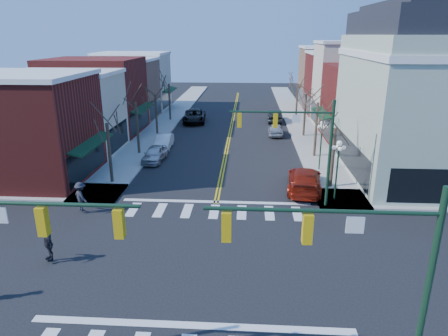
% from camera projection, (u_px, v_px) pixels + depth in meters
% --- Properties ---
extents(ground, '(160.00, 160.00, 0.00)m').
position_uv_depth(ground, '(204.00, 263.00, 20.26)').
color(ground, black).
rests_on(ground, ground).
extents(sidewalk_left, '(3.50, 70.00, 0.15)m').
position_uv_depth(sidewalk_left, '(138.00, 150.00, 39.68)').
color(sidewalk_left, '#9E9B93').
rests_on(sidewalk_left, ground).
extents(sidewalk_right, '(3.50, 70.00, 0.15)m').
position_uv_depth(sidewalk_right, '(316.00, 153.00, 38.66)').
color(sidewalk_right, '#9E9B93').
rests_on(sidewalk_right, ground).
extents(bldg_left_brick_a, '(10.00, 8.50, 8.00)m').
position_uv_depth(bldg_left_brick_a, '(22.00, 130.00, 31.02)').
color(bldg_left_brick_a, maroon).
rests_on(bldg_left_brick_a, ground).
extents(bldg_left_stucco_a, '(10.00, 7.00, 7.50)m').
position_uv_depth(bldg_left_stucco_a, '(66.00, 114.00, 38.43)').
color(bldg_left_stucco_a, beige).
rests_on(bldg_left_stucco_a, ground).
extents(bldg_left_brick_b, '(10.00, 9.00, 8.50)m').
position_uv_depth(bldg_left_brick_b, '(95.00, 97.00, 45.84)').
color(bldg_left_brick_b, maroon).
rests_on(bldg_left_brick_b, ground).
extents(bldg_left_tan, '(10.00, 7.50, 7.80)m').
position_uv_depth(bldg_left_tan, '(118.00, 90.00, 53.76)').
color(bldg_left_tan, '#A27559').
rests_on(bldg_left_tan, ground).
extents(bldg_left_stucco_b, '(10.00, 8.00, 8.20)m').
position_uv_depth(bldg_left_stucco_b, '(134.00, 82.00, 61.03)').
color(bldg_left_stucco_b, beige).
rests_on(bldg_left_stucco_b, ground).
extents(bldg_right_brick_a, '(10.00, 8.50, 8.00)m').
position_uv_depth(bldg_right_brick_a, '(374.00, 104.00, 42.46)').
color(bldg_right_brick_a, maroon).
rests_on(bldg_right_brick_a, ground).
extents(bldg_right_stucco, '(10.00, 7.00, 10.00)m').
position_uv_depth(bldg_right_stucco, '(357.00, 86.00, 49.48)').
color(bldg_right_stucco, beige).
rests_on(bldg_right_stucco, ground).
extents(bldg_right_brick_b, '(10.00, 8.00, 8.50)m').
position_uv_depth(bldg_right_brick_b, '(343.00, 85.00, 56.81)').
color(bldg_right_brick_b, maroon).
rests_on(bldg_right_brick_b, ground).
extents(bldg_right_tan, '(10.00, 8.00, 9.00)m').
position_uv_depth(bldg_right_tan, '(332.00, 77.00, 64.31)').
color(bldg_right_tan, '#A27559').
rests_on(bldg_right_tan, ground).
extents(victorian_corner, '(12.25, 14.25, 13.30)m').
position_uv_depth(victorian_corner, '(434.00, 94.00, 30.91)').
color(victorian_corner, '#A7B69E').
rests_on(victorian_corner, ground).
extents(traffic_mast_near_right, '(6.60, 0.28, 7.20)m').
position_uv_depth(traffic_mast_near_right, '(365.00, 266.00, 11.44)').
color(traffic_mast_near_right, '#14331E').
rests_on(traffic_mast_near_right, ground).
extents(traffic_mast_far_right, '(6.60, 0.28, 7.20)m').
position_uv_depth(traffic_mast_far_right, '(302.00, 139.00, 25.45)').
color(traffic_mast_far_right, '#14331E').
rests_on(traffic_mast_far_right, ground).
extents(lamppost_corner, '(0.36, 0.36, 4.33)m').
position_uv_depth(lamppost_corner, '(338.00, 160.00, 26.89)').
color(lamppost_corner, '#14331E').
rests_on(lamppost_corner, ground).
extents(lamppost_midblock, '(0.36, 0.36, 4.33)m').
position_uv_depth(lamppost_midblock, '(321.00, 137.00, 33.04)').
color(lamppost_midblock, '#14331E').
rests_on(lamppost_midblock, ground).
extents(tree_left_a, '(0.24, 0.24, 4.76)m').
position_uv_depth(tree_left_a, '(110.00, 154.00, 30.41)').
color(tree_left_a, '#382B21').
rests_on(tree_left_a, ground).
extents(tree_left_b, '(0.24, 0.24, 5.04)m').
position_uv_depth(tree_left_b, '(138.00, 129.00, 37.93)').
color(tree_left_b, '#382B21').
rests_on(tree_left_b, ground).
extents(tree_left_c, '(0.24, 0.24, 4.55)m').
position_uv_depth(tree_left_c, '(156.00, 115.00, 45.58)').
color(tree_left_c, '#382B21').
rests_on(tree_left_c, ground).
extents(tree_left_d, '(0.24, 0.24, 4.90)m').
position_uv_depth(tree_left_d, '(170.00, 102.00, 53.10)').
color(tree_left_d, '#382B21').
rests_on(tree_left_d, ground).
extents(tree_right_a, '(0.24, 0.24, 4.62)m').
position_uv_depth(tree_right_a, '(333.00, 159.00, 29.45)').
color(tree_right_a, '#382B21').
rests_on(tree_right_a, ground).
extents(tree_right_b, '(0.24, 0.24, 5.18)m').
position_uv_depth(tree_right_b, '(316.00, 130.00, 36.93)').
color(tree_right_b, '#382B21').
rests_on(tree_right_b, ground).
extents(tree_right_c, '(0.24, 0.24, 4.83)m').
position_uv_depth(tree_right_c, '(305.00, 116.00, 44.56)').
color(tree_right_c, '#382B21').
rests_on(tree_right_c, ground).
extents(tree_right_d, '(0.24, 0.24, 4.97)m').
position_uv_depth(tree_right_d, '(297.00, 103.00, 52.11)').
color(tree_right_d, '#382B21').
rests_on(tree_right_d, ground).
extents(car_left_near, '(1.90, 4.23, 1.41)m').
position_uv_depth(car_left_near, '(155.00, 154.00, 36.28)').
color(car_left_near, '#B5B4B9').
rests_on(car_left_near, ground).
extents(car_left_mid, '(1.61, 4.22, 1.38)m').
position_uv_depth(car_left_mid, '(164.00, 142.00, 40.54)').
color(car_left_mid, white).
rests_on(car_left_mid, ground).
extents(car_left_far, '(3.20, 6.19, 1.67)m').
position_uv_depth(car_left_far, '(194.00, 116.00, 52.42)').
color(car_left_far, black).
rests_on(car_left_far, ground).
extents(car_right_near, '(3.12, 6.14, 1.71)m').
position_uv_depth(car_right_near, '(304.00, 180.00, 29.44)').
color(car_right_near, maroon).
rests_on(car_right_near, ground).
extents(car_right_mid, '(1.72, 4.09, 1.38)m').
position_uv_depth(car_right_mid, '(276.00, 129.00, 45.68)').
color(car_right_mid, '#B9B9BE').
rests_on(car_right_mid, ground).
extents(car_right_far, '(1.76, 4.90, 1.61)m').
position_uv_depth(car_right_far, '(274.00, 116.00, 52.70)').
color(car_right_far, black).
rests_on(car_right_far, ground).
extents(pedestrian_dark_a, '(1.05, 1.08, 1.82)m').
position_uv_depth(pedestrian_dark_a, '(48.00, 243.00, 20.01)').
color(pedestrian_dark_a, black).
rests_on(pedestrian_dark_a, sidewalk_left).
extents(pedestrian_dark_b, '(1.43, 1.36, 1.95)m').
position_uv_depth(pedestrian_dark_b, '(81.00, 197.00, 25.64)').
color(pedestrian_dark_b, black).
rests_on(pedestrian_dark_b, sidewalk_left).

